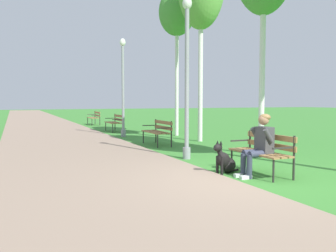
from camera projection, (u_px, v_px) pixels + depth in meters
ground_plane at (249, 181)px, 6.76m from camera, size 120.00×120.00×0.00m
paved_path at (37, 120)px, 27.79m from camera, size 4.23×60.00×0.04m
park_bench_near at (263, 149)px, 7.34m from camera, size 0.55×1.50×0.85m
park_bench_mid at (158, 130)px, 12.20m from camera, size 0.55×1.50×0.85m
park_bench_far at (115, 121)px, 17.44m from camera, size 0.55×1.50×0.85m
park_bench_furthest at (94, 117)px, 22.40m from camera, size 0.55×1.50×0.85m
person_seated_on_near_bench at (260, 143)px, 7.11m from camera, size 0.74×0.49×1.25m
dog_black at (225, 161)px, 7.44m from camera, size 0.81×0.42×0.71m
lamp_post_near at (187, 76)px, 9.16m from camera, size 0.24×0.24×4.12m
lamp_post_mid at (123, 86)px, 14.83m from camera, size 0.24×0.24×4.06m
birch_tree_fourth at (177, 13)px, 15.21m from camera, size 1.53×1.63×6.27m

